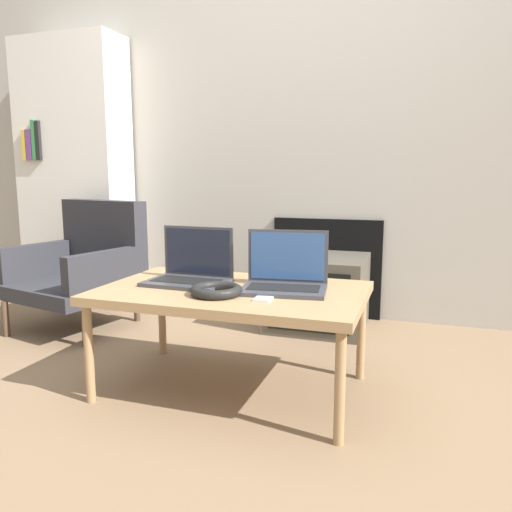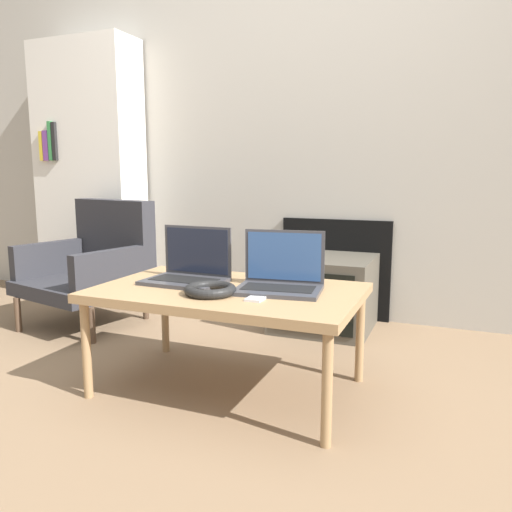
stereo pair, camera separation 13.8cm
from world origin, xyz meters
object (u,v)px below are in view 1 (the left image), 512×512
laptop_left (191,271)px  armchair (86,264)px  tv (317,292)px  laptop_right (285,277)px  headphones (216,290)px  phone (266,297)px

laptop_left → armchair: size_ratio=0.46×
tv → laptop_right: bearing=-86.7°
laptop_left → laptop_right: (0.41, -0.00, 0.00)m
tv → headphones: bearing=-99.0°
armchair → headphones: bearing=-18.9°
laptop_right → headphones: bearing=-149.2°
laptop_left → tv: (0.36, 0.91, -0.27)m
tv → armchair: (-1.30, -0.38, 0.16)m
headphones → tv: 1.12m
laptop_right → phone: (-0.03, -0.16, -0.05)m
laptop_left → tv: size_ratio=0.62×
laptop_left → phone: (0.38, -0.16, -0.05)m
headphones → armchair: bearing=148.2°
laptop_left → headphones: laptop_left is taller
laptop_right → phone: size_ratio=2.55×
laptop_left → phone: laptop_left is taller
headphones → tv: bearing=81.0°
laptop_right → tv: laptop_right is taller
phone → tv: (-0.02, 1.06, -0.22)m
laptop_left → phone: 0.42m
headphones → tv: (0.17, 1.08, -0.24)m
headphones → armchair: size_ratio=0.27×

